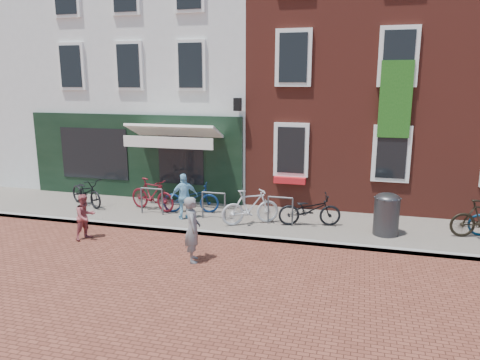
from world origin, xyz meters
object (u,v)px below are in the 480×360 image
(woman, at_px, (193,229))
(bicycle_2, at_px, (191,198))
(boy, at_px, (85,217))
(litter_bin, at_px, (387,212))
(cafe_person, at_px, (184,196))
(bicycle_3, at_px, (250,207))
(bicycle_4, at_px, (310,210))
(bicycle_0, at_px, (86,192))
(bicycle_1, at_px, (152,194))

(woman, height_order, bicycle_2, woman)
(boy, height_order, bicycle_2, boy)
(litter_bin, bearing_deg, woman, -147.32)
(woman, bearing_deg, cafe_person, 2.21)
(bicycle_3, distance_m, bicycle_4, 1.68)
(bicycle_0, distance_m, bicycle_2, 3.59)
(litter_bin, distance_m, bicycle_3, 3.71)
(bicycle_3, bearing_deg, bicycle_1, 48.51)
(cafe_person, relative_size, bicycle_2, 0.78)
(cafe_person, relative_size, bicycle_1, 0.81)
(litter_bin, bearing_deg, bicycle_1, 176.12)
(boy, distance_m, bicycle_2, 3.34)
(litter_bin, bearing_deg, bicycle_3, -178.53)
(cafe_person, distance_m, bicycle_1, 1.46)
(cafe_person, bearing_deg, woman, 80.99)
(bicycle_0, bearing_deg, litter_bin, -65.10)
(woman, xyz_separation_m, bicycle_3, (0.70, 2.74, -0.16))
(litter_bin, height_order, bicycle_0, litter_bin)
(woman, height_order, bicycle_0, woman)
(woman, relative_size, boy, 1.27)
(litter_bin, distance_m, bicycle_1, 7.07)
(woman, relative_size, cafe_person, 1.13)
(bicycle_4, bearing_deg, bicycle_2, 70.89)
(woman, distance_m, bicycle_1, 4.23)
(litter_bin, relative_size, bicycle_4, 0.69)
(bicycle_0, distance_m, bicycle_3, 5.69)
(bicycle_1, bearing_deg, bicycle_4, -77.91)
(bicycle_2, bearing_deg, bicycle_0, 80.32)
(bicycle_0, height_order, bicycle_1, bicycle_1)
(litter_bin, distance_m, bicycle_2, 5.82)
(boy, distance_m, bicycle_1, 2.71)
(bicycle_1, xyz_separation_m, bicycle_2, (1.26, 0.10, -0.05))
(bicycle_0, bearing_deg, bicycle_2, -59.79)
(boy, xyz_separation_m, bicycle_3, (4.00, 2.06, 0.00))
(cafe_person, xyz_separation_m, bicycle_0, (-3.66, 0.50, -0.22))
(boy, bearing_deg, cafe_person, -22.69)
(woman, height_order, cafe_person, woman)
(boy, bearing_deg, bicycle_4, -45.53)
(woman, distance_m, bicycle_2, 3.68)
(bicycle_1, distance_m, bicycle_4, 4.99)
(litter_bin, distance_m, cafe_person, 5.72)
(boy, bearing_deg, woman, -80.09)
(bicycle_2, bearing_deg, cafe_person, 173.02)
(boy, xyz_separation_m, bicycle_1, (0.66, 2.63, 0.00))
(bicycle_0, relative_size, bicycle_3, 1.03)
(woman, bearing_deg, boy, 54.99)
(boy, relative_size, cafe_person, 0.89)
(bicycle_1, bearing_deg, woman, -126.61)
(boy, distance_m, cafe_person, 2.86)
(bicycle_4, bearing_deg, litter_bin, -110.50)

